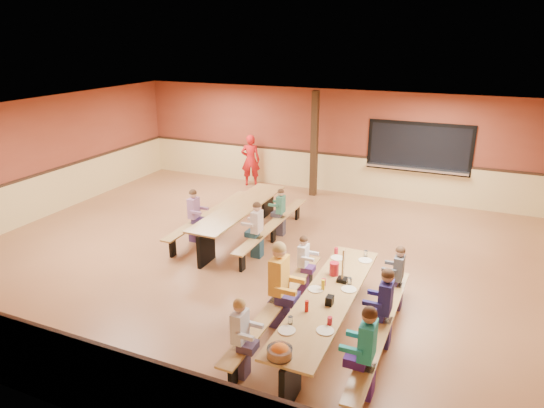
% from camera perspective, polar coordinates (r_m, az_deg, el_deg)
% --- Properties ---
extents(ground, '(12.00, 12.00, 0.00)m').
position_cam_1_polar(ground, '(10.40, -2.06, -6.07)').
color(ground, brown).
rests_on(ground, ground).
extents(room_envelope, '(12.04, 10.04, 3.02)m').
position_cam_1_polar(room_envelope, '(10.12, -2.10, -2.54)').
color(room_envelope, brown).
rests_on(room_envelope, ground).
extents(kitchen_pass_through, '(2.78, 0.28, 1.38)m').
position_cam_1_polar(kitchen_pass_through, '(13.82, 16.89, 6.13)').
color(kitchen_pass_through, black).
rests_on(kitchen_pass_through, ground).
extents(structural_post, '(0.18, 0.18, 3.00)m').
position_cam_1_polar(structural_post, '(13.87, 5.00, 6.99)').
color(structural_post, black).
rests_on(structural_post, ground).
extents(cafeteria_table_main, '(1.91, 3.70, 0.74)m').
position_cam_1_polar(cafeteria_table_main, '(7.59, 6.58, -12.07)').
color(cafeteria_table_main, '#A27940').
rests_on(cafeteria_table_main, ground).
extents(cafeteria_table_second, '(1.91, 3.70, 0.74)m').
position_cam_1_polar(cafeteria_table_second, '(11.19, -3.74, -1.28)').
color(cafeteria_table_second, '#A27940').
rests_on(cafeteria_table_second, ground).
extents(seated_child_white_left, '(0.36, 0.29, 1.18)m').
position_cam_1_polar(seated_child_white_left, '(6.79, -3.76, -15.53)').
color(seated_child_white_left, silver).
rests_on(seated_child_white_left, ground).
extents(seated_adult_yellow, '(0.48, 0.39, 1.43)m').
position_cam_1_polar(seated_adult_yellow, '(7.76, 0.82, -9.54)').
color(seated_adult_yellow, gold).
rests_on(seated_adult_yellow, ground).
extents(seated_child_grey_left, '(0.32, 0.26, 1.10)m').
position_cam_1_polar(seated_child_grey_left, '(8.77, 3.67, -7.20)').
color(seated_child_grey_left, white).
rests_on(seated_child_grey_left, ground).
extents(seated_child_teal_right, '(0.41, 0.34, 1.29)m').
position_cam_1_polar(seated_child_teal_right, '(6.54, 11.06, -16.84)').
color(seated_child_teal_right, teal).
rests_on(seated_child_teal_right, ground).
extents(seated_child_navy_right, '(0.39, 0.32, 1.26)m').
position_cam_1_polar(seated_child_navy_right, '(7.52, 13.13, -11.89)').
color(seated_child_navy_right, navy).
rests_on(seated_child_navy_right, ground).
extents(seated_child_char_right, '(0.34, 0.28, 1.14)m').
position_cam_1_polar(seated_child_char_right, '(8.54, 14.59, -8.45)').
color(seated_child_char_right, '#4B4F55').
rests_on(seated_child_char_right, ground).
extents(seated_child_purple_sec, '(0.37, 0.30, 1.21)m').
position_cam_1_polar(seated_child_purple_sec, '(11.01, -9.15, -1.40)').
color(seated_child_purple_sec, '#946391').
rests_on(seated_child_purple_sec, ground).
extents(seated_child_green_sec, '(0.32, 0.26, 1.11)m').
position_cam_1_polar(seated_child_green_sec, '(11.22, 1.03, -1.01)').
color(seated_child_green_sec, '#316D54').
rests_on(seated_child_green_sec, ground).
extents(seated_child_tan_sec, '(0.37, 0.30, 1.20)m').
position_cam_1_polar(seated_child_tan_sec, '(10.11, -1.77, -3.10)').
color(seated_child_tan_sec, beige).
rests_on(seated_child_tan_sec, ground).
extents(standing_woman, '(0.68, 0.56, 1.59)m').
position_cam_1_polar(standing_woman, '(14.94, -2.54, 5.17)').
color(standing_woman, '#B41415').
rests_on(standing_woman, ground).
extents(punch_pitcher, '(0.16, 0.16, 0.22)m').
position_cam_1_polar(punch_pitcher, '(8.04, 7.32, -7.57)').
color(punch_pitcher, '#B01726').
rests_on(punch_pitcher, cafeteria_table_main).
extents(chip_bowl, '(0.32, 0.32, 0.15)m').
position_cam_1_polar(chip_bowl, '(6.18, 0.91, -16.95)').
color(chip_bowl, orange).
rests_on(chip_bowl, cafeteria_table_main).
extents(napkin_dispenser, '(0.10, 0.14, 0.13)m').
position_cam_1_polar(napkin_dispenser, '(7.24, 6.81, -11.19)').
color(napkin_dispenser, black).
rests_on(napkin_dispenser, cafeteria_table_main).
extents(condiment_mustard, '(0.06, 0.06, 0.17)m').
position_cam_1_polar(condiment_mustard, '(7.59, 6.02, -9.45)').
color(condiment_mustard, yellow).
rests_on(condiment_mustard, cafeteria_table_main).
extents(condiment_ketchup, '(0.06, 0.06, 0.17)m').
position_cam_1_polar(condiment_ketchup, '(7.03, 4.10, -11.90)').
color(condiment_ketchup, '#B2140F').
rests_on(condiment_ketchup, cafeteria_table_main).
extents(table_paddle, '(0.16, 0.16, 0.56)m').
position_cam_1_polar(table_paddle, '(7.84, 8.33, -8.12)').
color(table_paddle, black).
rests_on(table_paddle, cafeteria_table_main).
extents(place_settings, '(0.65, 3.30, 0.11)m').
position_cam_1_polar(place_settings, '(7.45, 6.66, -10.31)').
color(place_settings, beige).
rests_on(place_settings, cafeteria_table_main).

